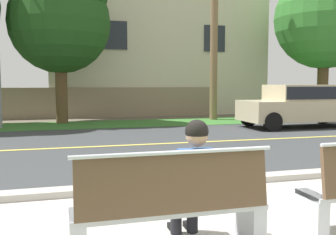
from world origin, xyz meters
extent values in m
plane|color=#665B4C|center=(0.00, 8.00, 0.00)|extent=(140.00, 140.00, 0.00)
cube|color=#B7B2A8|center=(0.00, 0.40, 0.01)|extent=(44.00, 3.60, 0.01)
cube|color=#ADA89E|center=(0.00, 2.35, 0.06)|extent=(44.00, 0.30, 0.11)
cube|color=#383A3D|center=(0.00, 6.50, 0.00)|extent=(52.00, 8.00, 0.01)
cube|color=#E0CC4C|center=(0.00, 6.50, 0.01)|extent=(48.00, 0.14, 0.01)
cube|color=#38702D|center=(0.00, 11.77, 0.01)|extent=(48.00, 2.80, 0.02)
cube|color=silver|center=(-0.35, 0.23, 0.23)|extent=(0.14, 0.40, 0.45)
cube|color=silver|center=(-1.20, 0.23, 0.42)|extent=(1.82, 0.44, 0.05)
cube|color=brown|center=(-1.20, 0.04, 0.71)|extent=(1.75, 0.12, 0.52)
cylinder|color=silver|center=(-1.20, 0.03, 0.99)|extent=(1.82, 0.04, 0.04)
cube|color=silver|center=(0.35, 0.23, 0.23)|extent=(0.14, 0.40, 0.45)
cylinder|color=black|center=(-1.02, 0.42, 0.51)|extent=(0.15, 0.42, 0.15)
cylinder|color=black|center=(-0.84, 0.42, 0.51)|extent=(0.15, 0.42, 0.15)
cylinder|color=black|center=(-1.02, 0.61, 0.21)|extent=(0.12, 0.12, 0.43)
cube|color=black|center=(-1.02, 0.69, 0.04)|extent=(0.09, 0.24, 0.07)
cylinder|color=black|center=(-0.84, 0.61, 0.21)|extent=(0.12, 0.12, 0.43)
cube|color=black|center=(-0.84, 0.69, 0.04)|extent=(0.09, 0.24, 0.07)
cube|color=#33599E|center=(-0.93, 0.23, 0.71)|extent=(0.34, 0.20, 0.52)
cylinder|color=#33599E|center=(-1.14, 0.25, 0.73)|extent=(0.09, 0.09, 0.46)
cylinder|color=#33599E|center=(-0.71, 0.25, 0.73)|extent=(0.09, 0.09, 0.46)
sphere|color=tan|center=(-0.93, 0.24, 1.10)|extent=(0.21, 0.21, 0.21)
sphere|color=black|center=(-0.93, 0.24, 1.14)|extent=(0.22, 0.22, 0.22)
cube|color=#C6B793|center=(6.17, 8.90, 0.62)|extent=(4.30, 1.76, 0.72)
cube|color=#C6B793|center=(6.17, 8.90, 1.24)|extent=(2.24, 1.58, 0.60)
cube|color=black|center=(6.17, 8.90, 1.26)|extent=(2.15, 1.62, 0.43)
cylinder|color=black|center=(7.77, 9.74, 0.32)|extent=(0.64, 0.18, 0.64)
cylinder|color=black|center=(4.57, 8.06, 0.32)|extent=(0.64, 0.18, 0.64)
cylinder|color=black|center=(4.57, 9.74, 0.32)|extent=(0.64, 0.18, 0.64)
cylinder|color=brown|center=(-2.14, 12.76, 1.24)|extent=(0.47, 0.47, 2.48)
sphere|color=#1E4719|center=(-2.14, 12.76, 3.97)|extent=(3.97, 3.97, 3.97)
cylinder|color=brown|center=(9.48, 12.02, 1.41)|extent=(0.49, 0.49, 2.82)
sphere|color=#33752D|center=(9.48, 12.02, 4.51)|extent=(4.51, 4.51, 4.51)
cylinder|color=brown|center=(4.24, 12.42, 4.08)|extent=(0.32, 0.32, 8.16)
cube|color=gray|center=(-1.45, 14.91, 0.70)|extent=(13.00, 0.36, 1.40)
cube|color=beige|center=(2.81, 18.11, 3.47)|extent=(10.99, 6.40, 6.94)
cube|color=#232833|center=(0.34, 14.88, 3.81)|extent=(1.10, 0.06, 1.30)
cube|color=#232833|center=(5.28, 14.88, 3.81)|extent=(1.10, 0.06, 1.30)
camera|label=1|loc=(-2.15, -3.13, 1.59)|focal=40.96mm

